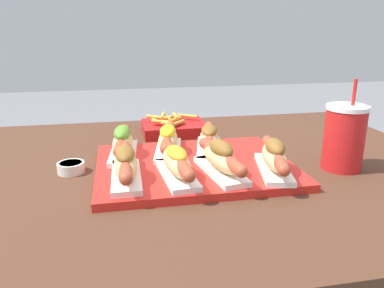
% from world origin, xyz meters
% --- Properties ---
extents(serving_tray, '(0.45, 0.36, 0.02)m').
position_xyz_m(serving_tray, '(-0.00, -0.04, 0.76)').
color(serving_tray, red).
rests_on(serving_tray, patio_table).
extents(hot_dog_0, '(0.06, 0.22, 0.07)m').
position_xyz_m(hot_dog_0, '(-0.16, -0.11, 0.80)').
color(hot_dog_0, white).
rests_on(hot_dog_0, serving_tray).
extents(hot_dog_1, '(0.08, 0.22, 0.07)m').
position_xyz_m(hot_dog_1, '(-0.05, -0.12, 0.80)').
color(hot_dog_1, white).
rests_on(hot_dog_1, serving_tray).
extents(hot_dog_2, '(0.09, 0.22, 0.08)m').
position_xyz_m(hot_dog_2, '(0.04, -0.12, 0.80)').
color(hot_dog_2, white).
rests_on(hot_dog_2, serving_tray).
extents(hot_dog_3, '(0.10, 0.22, 0.07)m').
position_xyz_m(hot_dog_3, '(0.16, -0.13, 0.80)').
color(hot_dog_3, white).
rests_on(hot_dog_3, serving_tray).
extents(hot_dog_4, '(0.08, 0.22, 0.08)m').
position_xyz_m(hot_dog_4, '(-0.16, 0.05, 0.80)').
color(hot_dog_4, white).
rests_on(hot_dog_4, serving_tray).
extents(hot_dog_5, '(0.09, 0.22, 0.07)m').
position_xyz_m(hot_dog_5, '(-0.05, 0.05, 0.80)').
color(hot_dog_5, white).
rests_on(hot_dog_5, serving_tray).
extents(hot_dog_6, '(0.10, 0.22, 0.07)m').
position_xyz_m(hot_dog_6, '(0.05, 0.04, 0.80)').
color(hot_dog_6, white).
rests_on(hot_dog_6, serving_tray).
extents(sauce_bowl, '(0.06, 0.06, 0.02)m').
position_xyz_m(sauce_bowl, '(-0.28, -0.00, 0.76)').
color(sauce_bowl, silver).
rests_on(sauce_bowl, patio_table).
extents(drink_cup, '(0.10, 0.10, 0.21)m').
position_xyz_m(drink_cup, '(0.35, -0.10, 0.82)').
color(drink_cup, red).
rests_on(drink_cup, patio_table).
extents(fries_basket, '(0.19, 0.16, 0.06)m').
position_xyz_m(fries_basket, '(-0.00, 0.29, 0.77)').
color(fries_basket, '#B21919').
rests_on(fries_basket, patio_table).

